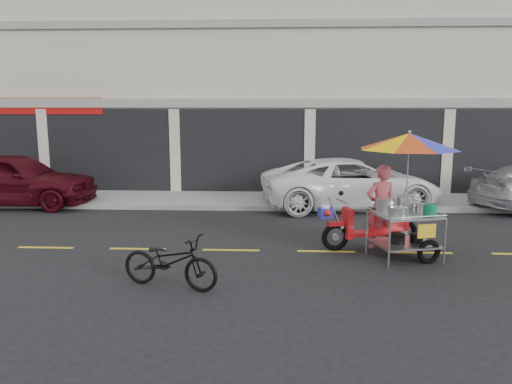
{
  "coord_description": "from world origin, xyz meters",
  "views": [
    {
      "loc": [
        -0.99,
        -10.12,
        3.02
      ],
      "look_at": [
        -1.5,
        0.6,
        1.15
      ],
      "focal_mm": 35.0,
      "sensor_mm": 36.0,
      "label": 1
    }
  ],
  "objects_px": {
    "maroon_sedan": "(13,179)",
    "food_vendor_rig": "(397,177)",
    "white_pickup": "(351,183)",
    "near_bicycle": "(170,261)"
  },
  "relations": [
    {
      "from": "maroon_sedan",
      "to": "food_vendor_rig",
      "type": "distance_m",
      "value": 11.32
    },
    {
      "from": "white_pickup",
      "to": "near_bicycle",
      "type": "height_order",
      "value": "white_pickup"
    },
    {
      "from": "near_bicycle",
      "to": "white_pickup",
      "type": "bearing_deg",
      "value": -12.93
    },
    {
      "from": "maroon_sedan",
      "to": "white_pickup",
      "type": "bearing_deg",
      "value": -88.08
    },
    {
      "from": "maroon_sedan",
      "to": "white_pickup",
      "type": "relative_size",
      "value": 0.91
    },
    {
      "from": "maroon_sedan",
      "to": "white_pickup",
      "type": "height_order",
      "value": "maroon_sedan"
    },
    {
      "from": "maroon_sedan",
      "to": "near_bicycle",
      "type": "height_order",
      "value": "maroon_sedan"
    },
    {
      "from": "food_vendor_rig",
      "to": "near_bicycle",
      "type": "bearing_deg",
      "value": -168.94
    },
    {
      "from": "maroon_sedan",
      "to": "food_vendor_rig",
      "type": "height_order",
      "value": "food_vendor_rig"
    },
    {
      "from": "near_bicycle",
      "to": "food_vendor_rig",
      "type": "bearing_deg",
      "value": -46.25
    }
  ]
}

